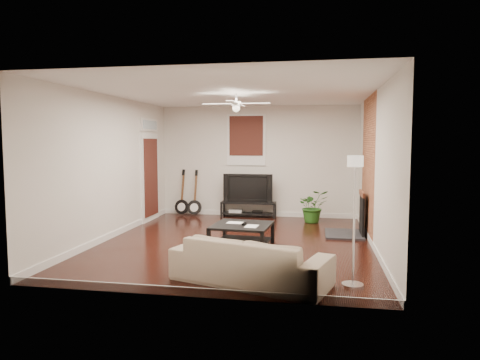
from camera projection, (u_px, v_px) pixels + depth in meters
The scene contains 14 objects.
room at pixel (236, 169), 8.16m from camera, with size 5.01×6.01×2.81m.
brick_accent at pixel (368, 167), 8.70m from camera, with size 0.02×2.20×2.80m, color brown.
fireplace at pixel (352, 213), 8.83m from camera, with size 0.80×1.10×0.92m, color black.
window_back at pixel (246, 140), 11.08m from camera, with size 1.00×0.06×1.30m, color #39160F.
door_left at pixel (150, 169), 10.47m from camera, with size 0.08×1.00×2.50m, color white.
tv_stand at pixel (248, 209), 11.03m from camera, with size 1.38×0.37×0.39m, color black.
tv at pixel (249, 188), 11.00m from camera, with size 1.24×0.16×0.71m, color black.
coffee_table at pixel (242, 236), 7.86m from camera, with size 1.00×1.00×0.42m, color black.
sofa at pixel (250, 260), 5.87m from camera, with size 2.12×0.83×0.62m, color #C7B695.
floor_lamp at pixel (354, 221), 5.68m from camera, with size 0.29×0.29×1.73m, color white, non-canonical shape.
potted_plant at pixel (313, 206), 10.27m from camera, with size 0.70×0.61×0.78m, color #245D1A.
guitar_left at pixel (182, 192), 11.27m from camera, with size 0.37×0.26×1.20m, color black, non-canonical shape.
guitar_right at pixel (194, 193), 11.18m from camera, with size 0.37×0.26×1.20m, color black, non-canonical shape.
ceiling_fan at pixel (236, 104), 8.05m from camera, with size 1.24×1.24×0.32m, color white, non-canonical shape.
Camera 1 is at (1.51, -8.01, 1.90)m, focal length 32.67 mm.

